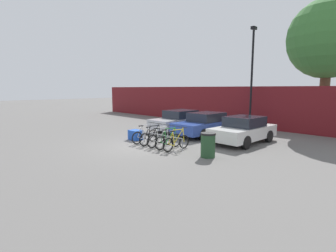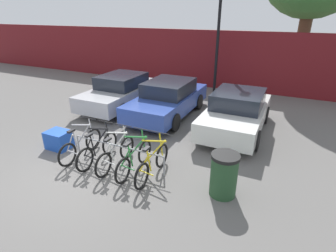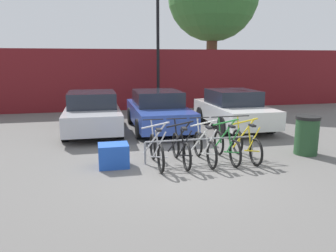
{
  "view_description": "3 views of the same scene",
  "coord_description": "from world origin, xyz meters",
  "px_view_note": "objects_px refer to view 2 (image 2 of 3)",
  "views": [
    {
      "loc": [
        10.16,
        -7.98,
        2.86
      ],
      "look_at": [
        0.41,
        1.35,
        0.91
      ],
      "focal_mm": 28.0,
      "sensor_mm": 36.0,
      "label": 1
    },
    {
      "loc": [
        4.58,
        -4.36,
        3.85
      ],
      "look_at": [
        1.65,
        1.8,
        0.86
      ],
      "focal_mm": 28.0,
      "sensor_mm": 36.0,
      "label": 2
    },
    {
      "loc": [
        -1.85,
        -6.86,
        2.5
      ],
      "look_at": [
        -0.09,
        1.02,
        0.85
      ],
      "focal_mm": 35.0,
      "sensor_mm": 36.0,
      "label": 3
    }
  ],
  "objects_px": {
    "cargo_crate": "(59,140)",
    "bicycle_white": "(116,154)",
    "car_blue": "(168,99)",
    "trash_bin": "(224,175)",
    "bicycle_green": "(134,159)",
    "bicycle_yellow": "(152,164)",
    "car_silver": "(121,91)",
    "bike_rack": "(117,148)",
    "bicycle_black": "(98,149)",
    "car_white": "(237,112)",
    "bicycle_silver": "(81,145)",
    "lamp_post": "(220,13)"
  },
  "relations": [
    {
      "from": "bicycle_silver",
      "to": "car_blue",
      "type": "bearing_deg",
      "value": 82.29
    },
    {
      "from": "trash_bin",
      "to": "cargo_crate",
      "type": "height_order",
      "value": "trash_bin"
    },
    {
      "from": "car_blue",
      "to": "car_white",
      "type": "distance_m",
      "value": 2.79
    },
    {
      "from": "bicycle_white",
      "to": "car_blue",
      "type": "xyz_separation_m",
      "value": [
        -0.39,
        4.07,
        0.31
      ]
    },
    {
      "from": "bicycle_white",
      "to": "car_white",
      "type": "xyz_separation_m",
      "value": [
        2.38,
        3.74,
        0.31
      ]
    },
    {
      "from": "bicycle_yellow",
      "to": "lamp_post",
      "type": "height_order",
      "value": "lamp_post"
    },
    {
      "from": "bike_rack",
      "to": "car_white",
      "type": "bearing_deg",
      "value": 55.98
    },
    {
      "from": "trash_bin",
      "to": "car_blue",
      "type": "bearing_deg",
      "value": 129.3
    },
    {
      "from": "bike_rack",
      "to": "car_blue",
      "type": "bearing_deg",
      "value": 95.0
    },
    {
      "from": "bicycle_black",
      "to": "bicycle_white",
      "type": "distance_m",
      "value": 0.6
    },
    {
      "from": "bicycle_green",
      "to": "trash_bin",
      "type": "distance_m",
      "value": 2.31
    },
    {
      "from": "bicycle_silver",
      "to": "bicycle_yellow",
      "type": "xyz_separation_m",
      "value": [
        2.31,
        0.0,
        0.0
      ]
    },
    {
      "from": "bicycle_yellow",
      "to": "cargo_crate",
      "type": "bearing_deg",
      "value": -179.01
    },
    {
      "from": "bicycle_black",
      "to": "car_silver",
      "type": "distance_m",
      "value": 4.68
    },
    {
      "from": "bicycle_black",
      "to": "bicycle_yellow",
      "type": "relative_size",
      "value": 1.0
    },
    {
      "from": "car_silver",
      "to": "trash_bin",
      "type": "distance_m",
      "value": 6.92
    },
    {
      "from": "bicycle_black",
      "to": "trash_bin",
      "type": "height_order",
      "value": "bicycle_black"
    },
    {
      "from": "bicycle_silver",
      "to": "lamp_post",
      "type": "height_order",
      "value": "lamp_post"
    },
    {
      "from": "car_silver",
      "to": "car_blue",
      "type": "distance_m",
      "value": 2.3
    },
    {
      "from": "car_silver",
      "to": "bicycle_green",
      "type": "bearing_deg",
      "value": -51.99
    },
    {
      "from": "bike_rack",
      "to": "car_silver",
      "type": "distance_m",
      "value": 4.82
    },
    {
      "from": "car_blue",
      "to": "trash_bin",
      "type": "height_order",
      "value": "car_blue"
    },
    {
      "from": "bicycle_yellow",
      "to": "bicycle_silver",
      "type": "bearing_deg",
      "value": -176.86
    },
    {
      "from": "cargo_crate",
      "to": "bicycle_green",
      "type": "bearing_deg",
      "value": -2.56
    },
    {
      "from": "cargo_crate",
      "to": "bicycle_white",
      "type": "bearing_deg",
      "value": -3.23
    },
    {
      "from": "cargo_crate",
      "to": "car_blue",
      "type": "bearing_deg",
      "value": 65.24
    },
    {
      "from": "bicycle_black",
      "to": "lamp_post",
      "type": "bearing_deg",
      "value": 80.65
    },
    {
      "from": "bicycle_white",
      "to": "lamp_post",
      "type": "height_order",
      "value": "lamp_post"
    },
    {
      "from": "car_blue",
      "to": "car_silver",
      "type": "bearing_deg",
      "value": 177.28
    },
    {
      "from": "bicycle_yellow",
      "to": "car_silver",
      "type": "xyz_separation_m",
      "value": [
        -3.79,
        4.18,
        0.31
      ]
    },
    {
      "from": "bike_rack",
      "to": "bicycle_black",
      "type": "distance_m",
      "value": 0.58
    },
    {
      "from": "bike_rack",
      "to": "bicycle_yellow",
      "type": "bearing_deg",
      "value": -7.34
    },
    {
      "from": "bicycle_yellow",
      "to": "car_white",
      "type": "bearing_deg",
      "value": 74.4
    },
    {
      "from": "bicycle_black",
      "to": "car_blue",
      "type": "bearing_deg",
      "value": 84.73
    },
    {
      "from": "car_blue",
      "to": "cargo_crate",
      "type": "distance_m",
      "value": 4.36
    },
    {
      "from": "bike_rack",
      "to": "car_white",
      "type": "distance_m",
      "value": 4.34
    },
    {
      "from": "bicycle_white",
      "to": "car_blue",
      "type": "bearing_deg",
      "value": 97.15
    },
    {
      "from": "car_blue",
      "to": "lamp_post",
      "type": "height_order",
      "value": "lamp_post"
    },
    {
      "from": "car_white",
      "to": "trash_bin",
      "type": "bearing_deg",
      "value": -82.17
    },
    {
      "from": "car_white",
      "to": "car_silver",
      "type": "bearing_deg",
      "value": 175.05
    },
    {
      "from": "cargo_crate",
      "to": "bicycle_black",
      "type": "bearing_deg",
      "value": -4.43
    },
    {
      "from": "car_silver",
      "to": "trash_bin",
      "type": "bearing_deg",
      "value": -36.4
    },
    {
      "from": "bicycle_silver",
      "to": "lamp_post",
      "type": "distance_m",
      "value": 8.82
    },
    {
      "from": "bicycle_black",
      "to": "bicycle_silver",
      "type": "bearing_deg",
      "value": 177.68
    },
    {
      "from": "car_silver",
      "to": "car_white",
      "type": "relative_size",
      "value": 1.04
    },
    {
      "from": "car_blue",
      "to": "bike_rack",
      "type": "bearing_deg",
      "value": -85.0
    },
    {
      "from": "bicycle_white",
      "to": "bicycle_yellow",
      "type": "height_order",
      "value": "same"
    },
    {
      "from": "bicycle_white",
      "to": "bicycle_green",
      "type": "xyz_separation_m",
      "value": [
        0.58,
        0.0,
        0.0
      ]
    },
    {
      "from": "bicycle_yellow",
      "to": "car_white",
      "type": "xyz_separation_m",
      "value": [
        1.27,
        3.74,
        0.31
      ]
    },
    {
      "from": "bicycle_green",
      "to": "lamp_post",
      "type": "xyz_separation_m",
      "value": [
        -0.19,
        7.97,
        3.42
      ]
    }
  ]
}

